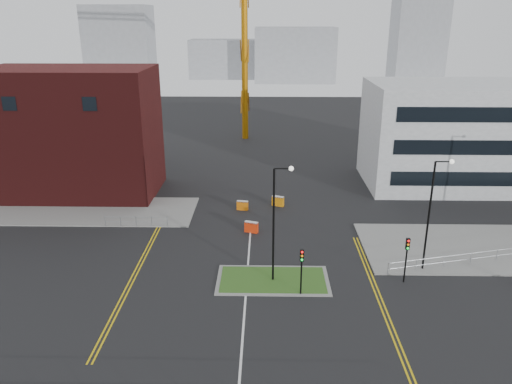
% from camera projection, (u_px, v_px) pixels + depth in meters
% --- Properties ---
extents(ground, '(200.00, 200.00, 0.00)m').
position_uv_depth(ground, '(242.00, 345.00, 30.80)').
color(ground, black).
rests_on(ground, ground).
extents(pavement_left, '(28.00, 8.00, 0.12)m').
position_uv_depth(pavement_left, '(60.00, 211.00, 51.88)').
color(pavement_left, slate).
rests_on(pavement_left, ground).
extents(pavement_right, '(24.00, 10.00, 0.12)m').
position_uv_depth(pavement_right, '(501.00, 248.00, 43.56)').
color(pavement_right, slate).
rests_on(pavement_right, ground).
extents(island_kerb, '(8.60, 4.60, 0.08)m').
position_uv_depth(island_kerb, '(273.00, 280.00, 38.28)').
color(island_kerb, slate).
rests_on(island_kerb, ground).
extents(grass_island, '(8.00, 4.00, 0.12)m').
position_uv_depth(grass_island, '(273.00, 280.00, 38.28)').
color(grass_island, '#29511B').
rests_on(grass_island, ground).
extents(brick_building, '(24.20, 10.07, 14.24)m').
position_uv_depth(brick_building, '(47.00, 134.00, 55.32)').
color(brick_building, '#401010').
rests_on(brick_building, ground).
extents(office_block, '(25.00, 12.20, 12.00)m').
position_uv_depth(office_block, '(476.00, 135.00, 58.44)').
color(office_block, '#B0B2B5').
rests_on(office_block, ground).
extents(streetlamp_island, '(1.46, 0.36, 9.18)m').
position_uv_depth(streetlamp_island, '(277.00, 215.00, 36.48)').
color(streetlamp_island, black).
rests_on(streetlamp_island, ground).
extents(streetlamp_right_near, '(1.46, 0.36, 9.18)m').
position_uv_depth(streetlamp_right_near, '(433.00, 207.00, 38.15)').
color(streetlamp_right_near, black).
rests_on(streetlamp_right_near, ground).
extents(traffic_light_island, '(0.28, 0.33, 3.65)m').
position_uv_depth(traffic_light_island, '(302.00, 263.00, 35.50)').
color(traffic_light_island, black).
rests_on(traffic_light_island, ground).
extents(traffic_light_right, '(0.28, 0.33, 3.65)m').
position_uv_depth(traffic_light_right, '(407.00, 252.00, 37.24)').
color(traffic_light_right, black).
rests_on(traffic_light_right, ground).
extents(railing_left, '(6.05, 0.05, 1.10)m').
position_uv_depth(railing_left, '(136.00, 220.00, 47.71)').
color(railing_left, gray).
rests_on(railing_left, ground).
extents(railing_right, '(19.05, 5.05, 1.10)m').
position_uv_depth(railing_right, '(497.00, 253.00, 40.99)').
color(railing_right, gray).
rests_on(railing_right, ground).
extents(centre_line, '(0.15, 30.00, 0.01)m').
position_uv_depth(centre_line, '(243.00, 326.00, 32.68)').
color(centre_line, silver).
rests_on(centre_line, ground).
extents(yellow_left_a, '(0.12, 24.00, 0.01)m').
position_uv_depth(yellow_left_a, '(137.00, 267.00, 40.39)').
color(yellow_left_a, gold).
rests_on(yellow_left_a, ground).
extents(yellow_left_b, '(0.12, 24.00, 0.01)m').
position_uv_depth(yellow_left_b, '(141.00, 267.00, 40.38)').
color(yellow_left_b, gold).
rests_on(yellow_left_b, ground).
extents(yellow_right_a, '(0.12, 20.00, 0.01)m').
position_uv_depth(yellow_right_a, '(376.00, 295.00, 36.27)').
color(yellow_right_a, gold).
rests_on(yellow_right_a, ground).
extents(yellow_right_b, '(0.12, 20.00, 0.01)m').
position_uv_depth(yellow_right_b, '(380.00, 295.00, 36.27)').
color(yellow_right_b, gold).
rests_on(yellow_right_b, ground).
extents(skyline_a, '(18.00, 12.00, 22.00)m').
position_uv_depth(skyline_a, '(120.00, 46.00, 140.93)').
color(skyline_a, gray).
rests_on(skyline_a, ground).
extents(skyline_b, '(24.00, 12.00, 16.00)m').
position_uv_depth(skyline_b, '(295.00, 55.00, 150.43)').
color(skyline_b, gray).
rests_on(skyline_b, ground).
extents(skyline_c, '(14.00, 12.00, 28.00)m').
position_uv_depth(skyline_c, '(418.00, 35.00, 143.06)').
color(skyline_c, gray).
rests_on(skyline_c, ground).
extents(skyline_d, '(30.00, 12.00, 12.00)m').
position_uv_depth(skyline_d, '(237.00, 59.00, 160.86)').
color(skyline_d, gray).
rests_on(skyline_d, ground).
extents(barrier_left, '(1.22, 0.59, 0.99)m').
position_uv_depth(barrier_left, '(242.00, 205.00, 52.06)').
color(barrier_left, orange).
rests_on(barrier_left, ground).
extents(barrier_mid, '(1.32, 0.80, 1.05)m').
position_uv_depth(barrier_mid, '(251.00, 227.00, 46.65)').
color(barrier_mid, red).
rests_on(barrier_mid, ground).
extents(barrier_right, '(1.33, 0.88, 1.07)m').
position_uv_depth(barrier_right, '(278.00, 201.00, 53.17)').
color(barrier_right, orange).
rests_on(barrier_right, ground).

